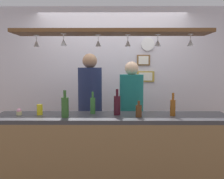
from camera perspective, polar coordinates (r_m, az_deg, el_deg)
The scene contains 21 objects.
back_wall at distance 4.20m, azimuth 0.09°, elevation 1.31°, with size 4.40×0.06×2.60m, color silver.
bar_counter at distance 2.73m, azimuth -0.09°, elevation -13.73°, with size 2.70×0.55×1.04m.
overhead_glass_rack at distance 2.82m, azimuth -0.05°, elevation 13.24°, with size 2.20×0.36×0.04m, color brown.
hanging_wineglass_far_left at distance 3.01m, azimuth -17.24°, elevation 10.35°, with size 0.07×0.07×0.13m.
hanging_wineglass_left at distance 2.81m, azimuth -11.26°, elevation 10.87°, with size 0.07×0.07×0.13m.
hanging_wineglass_center_left at distance 2.87m, azimuth -3.25°, elevation 10.85°, with size 0.07×0.07×0.13m.
hanging_wineglass_center at distance 2.85m, azimuth 3.71°, elevation 10.88°, with size 0.07×0.07×0.13m.
hanging_wineglass_center_right at distance 2.87m, azimuth 10.64°, elevation 10.77°, with size 0.07×0.07×0.13m.
hanging_wineglass_right at distance 2.93m, azimuth 17.86°, elevation 10.49°, with size 0.07×0.07×0.13m.
person_middle_navy_shirt at distance 3.53m, azimuth -5.14°, elevation -3.05°, with size 0.34×0.34×1.78m.
person_right_teal_shirt at distance 3.54m, azimuth 4.54°, elevation -4.24°, with size 0.34×0.34×1.67m.
bottle_beer_amber_tall at distance 2.85m, azimuth 14.02°, elevation -3.98°, with size 0.06×0.06×0.26m.
bottle_beer_brown_stubby at distance 2.72m, azimuth 6.26°, elevation -4.93°, with size 0.07×0.07×0.18m.
bottle_wine_dark_red at distance 2.81m, azimuth 1.20°, elevation -3.59°, with size 0.08×0.08×0.30m.
bottle_beer_green_import at distance 2.90m, azimuth -4.52°, elevation -3.62°, with size 0.06×0.06×0.26m.
bottle_champagne_green at distance 2.72m, azimuth -10.93°, elevation -3.96°, with size 0.08×0.08×0.30m.
drink_can at distance 2.94m, azimuth -16.53°, elevation -4.52°, with size 0.07×0.07×0.12m, color yellow.
cupcake at distance 3.01m, azimuth -20.90°, elevation -4.91°, with size 0.06×0.06×0.08m.
picture_frame_lower_pair at distance 4.19m, azimuth 7.81°, elevation 3.03°, with size 0.30×0.02×0.18m.
picture_frame_upper_small at distance 4.18m, azimuth 7.36°, elevation 6.82°, with size 0.22×0.02×0.18m.
wall_clock at distance 4.20m, azimuth 8.35°, elevation 10.45°, with size 0.22×0.22×0.03m, color white.
Camera 1 is at (0.02, -3.09, 1.59)m, focal length 39.13 mm.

